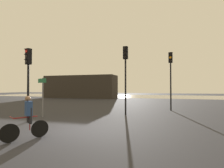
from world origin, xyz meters
TOP-DOWN VIEW (x-y plane):
  - ground_plane at (0.00, 0.00)m, footprint 120.00×120.00m
  - water_strip at (0.00, 34.01)m, footprint 80.00×16.00m
  - distant_building at (-11.76, 24.01)m, footprint 14.06×4.00m
  - traffic_light_near_left at (-3.35, 1.29)m, footprint 0.38×0.40m
  - traffic_light_center at (1.39, 5.38)m, footprint 0.34×0.35m
  - traffic_light_far_right at (4.55, 8.95)m, footprint 0.35×0.36m
  - direction_sign_post at (-3.72, 2.98)m, footprint 1.01×0.49m
  - cyclist at (-0.84, -1.44)m, footprint 0.92×1.48m

SIDE VIEW (x-z plane):
  - ground_plane at x=0.00m, z-range 0.00..0.00m
  - water_strip at x=0.00m, z-range 0.00..0.01m
  - cyclist at x=-0.84m, z-range 0.01..1.63m
  - direction_sign_post at x=-3.72m, z-range 0.40..3.00m
  - distant_building at x=-11.76m, z-range 0.00..4.31m
  - traffic_light_near_left at x=-3.35m, z-range 0.82..4.98m
  - traffic_light_center at x=1.39m, z-range 0.93..5.81m
  - traffic_light_far_right at x=4.55m, z-range 0.94..5.92m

